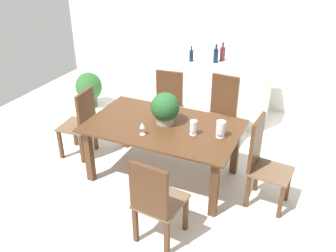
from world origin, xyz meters
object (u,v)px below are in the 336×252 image
at_px(dining_table, 163,133).
at_px(wine_glass, 142,126).
at_px(wine_bottle_green, 216,56).
at_px(chair_far_left, 167,101).
at_px(chair_foot_end, 263,160).
at_px(flower_centerpiece, 165,108).
at_px(wine_bottle_clear, 222,54).
at_px(chair_far_right, 221,110).
at_px(chair_near_right, 155,200).
at_px(crystal_vase_center_near, 193,127).
at_px(kitchen_counter, 222,91).
at_px(chair_head_end, 82,121).
at_px(crystal_vase_left, 221,128).
at_px(wine_bottle_tall, 191,56).
at_px(potted_plant_floor, 89,88).

relative_size(dining_table, wine_glass, 11.73).
bearing_deg(wine_bottle_green, chair_far_left, -118.85).
relative_size(chair_foot_end, flower_centerpiece, 2.70).
distance_m(dining_table, chair_far_left, 1.13).
xyz_separation_m(chair_far_left, wine_bottle_clear, (0.53, 0.97, 0.52)).
distance_m(wine_glass, wine_bottle_clear, 2.34).
relative_size(chair_far_left, flower_centerpiece, 2.52).
bearing_deg(chair_far_right, wine_glass, -106.52).
relative_size(chair_foot_end, wine_glass, 6.75).
bearing_deg(chair_near_right, crystal_vase_center_near, -84.96).
distance_m(chair_far_right, chair_near_right, 2.10).
bearing_deg(wine_glass, chair_near_right, -55.32).
bearing_deg(kitchen_counter, chair_head_end, -125.85).
distance_m(crystal_vase_left, wine_bottle_green, 1.99).
relative_size(dining_table, wine_bottle_tall, 7.26).
xyz_separation_m(chair_foot_end, crystal_vase_center_near, (-0.79, -0.08, 0.28)).
xyz_separation_m(kitchen_counter, wine_bottle_green, (-0.13, -0.05, 0.59)).
bearing_deg(wine_bottle_clear, wine_glass, -95.66).
bearing_deg(crystal_vase_center_near, chair_far_right, 89.39).
xyz_separation_m(wine_bottle_green, wine_bottle_tall, (-0.37, -0.09, -0.02)).
xyz_separation_m(wine_bottle_clear, potted_plant_floor, (-2.19, -0.63, -0.71)).
distance_m(chair_near_right, wine_bottle_clear, 3.13).
relative_size(crystal_vase_center_near, wine_bottle_tall, 0.71).
height_order(chair_far_right, wine_bottle_clear, wine_bottle_clear).
bearing_deg(kitchen_counter, crystal_vase_left, -74.67).
xyz_separation_m(dining_table, chair_far_left, (-0.42, 1.04, -0.09)).
xyz_separation_m(chair_head_end, wine_glass, (1.09, -0.31, 0.31)).
bearing_deg(wine_bottle_green, wine_bottle_clear, 64.49).
bearing_deg(chair_near_right, wine_bottle_green, -77.59).
xyz_separation_m(wine_bottle_tall, wine_bottle_clear, (0.44, 0.23, 0.02)).
bearing_deg(wine_glass, dining_table, 68.05).
xyz_separation_m(chair_far_left, chair_near_right, (0.81, -2.09, -0.00)).
bearing_deg(chair_far_right, chair_near_right, -85.24).
height_order(crystal_vase_left, crystal_vase_center_near, crystal_vase_left).
bearing_deg(dining_table, crystal_vase_left, 0.55).
bearing_deg(wine_glass, wine_bottle_tall, 95.74).
distance_m(chair_near_right, wine_bottle_green, 3.00).
bearing_deg(wine_bottle_clear, chair_near_right, -84.62).
bearing_deg(wine_bottle_tall, wine_bottle_clear, 27.92).
relative_size(dining_table, chair_far_right, 1.74).
height_order(dining_table, flower_centerpiece, flower_centerpiece).
xyz_separation_m(chair_near_right, flower_centerpiece, (-0.40, 1.11, 0.40)).
relative_size(chair_head_end, flower_centerpiece, 2.51).
relative_size(chair_near_right, wine_bottle_tall, 3.91).
bearing_deg(chair_foot_end, wine_bottle_tall, 45.78).
bearing_deg(wine_bottle_tall, potted_plant_floor, -167.27).
xyz_separation_m(crystal_vase_left, potted_plant_floor, (-2.78, 1.38, -0.51)).
bearing_deg(crystal_vase_left, chair_far_right, 105.29).
bearing_deg(chair_foot_end, crystal_vase_center_near, 100.72).
bearing_deg(chair_far_left, potted_plant_floor, 163.56).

